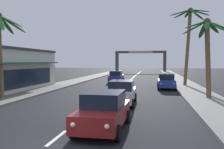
% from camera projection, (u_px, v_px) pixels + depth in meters
% --- Properties ---
extents(sidewalk_right, '(3.20, 110.00, 0.14)m').
position_uv_depth(sidewalk_right, '(191.00, 89.00, 26.18)').
color(sidewalk_right, gray).
rests_on(sidewalk_right, ground).
extents(sidewalk_left, '(3.20, 110.00, 0.14)m').
position_uv_depth(sidewalk_left, '(54.00, 87.00, 28.77)').
color(sidewalk_left, gray).
rests_on(sidewalk_left, ground).
extents(lane_markings, '(4.28, 89.22, 0.01)m').
position_uv_depth(lane_markings, '(124.00, 88.00, 27.95)').
color(lane_markings, silver).
rests_on(lane_markings, ground).
extents(sedan_lead_at_stop_bar, '(2.04, 4.49, 1.68)m').
position_uv_depth(sedan_lead_at_stop_bar, '(104.00, 111.00, 10.68)').
color(sedan_lead_at_stop_bar, maroon).
rests_on(sedan_lead_at_stop_bar, ground).
extents(sedan_third_in_queue, '(1.96, 4.46, 1.68)m').
position_uv_depth(sedan_third_in_queue, '(121.00, 92.00, 17.07)').
color(sedan_third_in_queue, silver).
rests_on(sedan_third_in_queue, ground).
extents(sedan_oncoming_far, '(1.95, 4.45, 1.68)m').
position_uv_depth(sedan_oncoming_far, '(116.00, 76.00, 35.54)').
color(sedan_oncoming_far, navy).
rests_on(sedan_oncoming_far, ground).
extents(sedan_parked_nearest_kerb, '(1.95, 4.45, 1.68)m').
position_uv_depth(sedan_parked_nearest_kerb, '(166.00, 81.00, 26.79)').
color(sedan_parked_nearest_kerb, navy).
rests_on(sedan_parked_nearest_kerb, ground).
extents(palm_right_second, '(3.87, 3.69, 6.46)m').
position_uv_depth(palm_right_second, '(207.00, 42.00, 19.12)').
color(palm_right_second, brown).
rests_on(palm_right_second, ground).
extents(palm_right_third, '(4.91, 4.81, 9.55)m').
position_uv_depth(palm_right_third, '(189.00, 31.00, 29.42)').
color(palm_right_third, brown).
rests_on(palm_right_third, ground).
extents(town_gateway_arch, '(15.26, 0.90, 6.30)m').
position_uv_depth(town_gateway_arch, '(140.00, 58.00, 73.17)').
color(town_gateway_arch, '#423D38').
rests_on(town_gateway_arch, ground).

